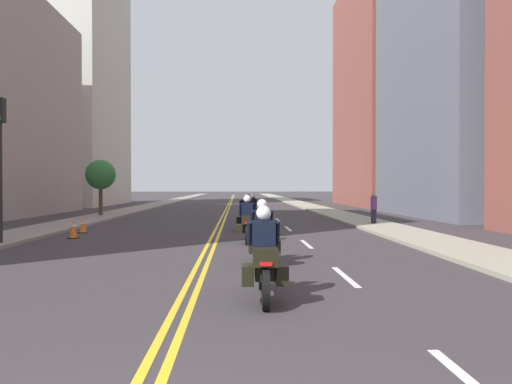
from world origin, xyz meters
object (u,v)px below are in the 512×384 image
Objects in this scene: motorcycle_5 at (250,208)px; traffic_light_near at (0,145)px; motorcycle_3 at (246,216)px; traffic_cone_1 at (73,228)px; street_tree_0 at (101,175)px; motorcycle_2 at (247,224)px; motorcycle_0 at (264,262)px; pedestrian_0 at (374,208)px; traffic_cone_0 at (83,225)px; motorcycle_1 at (263,238)px; motorcycle_4 at (252,212)px.

motorcycle_5 is 16.12m from traffic_light_near.
motorcycle_3 is 7.09m from traffic_cone_1.
traffic_cone_1 is 13.69m from street_tree_0.
motorcycle_2 is 8.54m from traffic_light_near.
pedestrian_0 is (6.33, 15.78, 0.21)m from motorcycle_0.
street_tree_0 is at bearing 134.43° from motorcycle_3.
motorcycle_5 is at bearing 50.38° from traffic_cone_0.
motorcycle_1 is 1.01× the size of motorcycle_5.
motorcycle_5 is at bearing 88.13° from motorcycle_4.
motorcycle_1 is (0.18, 3.97, -0.02)m from motorcycle_0.
traffic_light_near is 2.86× the size of pedestrian_0.
motorcycle_4 is (0.36, 3.98, -0.01)m from motorcycle_3.
motorcycle_0 is 8.68m from motorcycle_2.
motorcycle_0 is 12.29m from traffic_cone_1.
traffic_cone_1 is 0.21× the size of street_tree_0.
traffic_cone_0 is at bearing 75.27° from traffic_light_near.
traffic_light_near is at bearing -86.02° from street_tree_0.
motorcycle_2 is 9.59m from pedestrian_0.
motorcycle_5 is at bearing -13.12° from street_tree_0.
traffic_cone_0 is at bearing -132.92° from motorcycle_5.
motorcycle_5 is at bearing -100.17° from pedestrian_0.
motorcycle_4 is at bearing -93.93° from motorcycle_5.
traffic_light_near reaches higher than motorcycle_0.
street_tree_0 reaches higher than traffic_cone_1.
traffic_cone_1 reaches higher than traffic_cone_0.
motorcycle_4 is 0.43× the size of traffic_light_near.
motorcycle_3 is 3.38× the size of traffic_cone_0.
motorcycle_2 is 4.32m from motorcycle_3.
motorcycle_3 is at bearing 22.20° from traffic_cone_1.
pedestrian_0 is (12.98, 5.45, 0.50)m from traffic_cone_1.
traffic_cone_0 is at bearing 151.26° from motorcycle_2.
motorcycle_5 is at bearing 57.64° from traffic_light_near.
traffic_cone_1 is at bearing -154.41° from motorcycle_3.
traffic_cone_1 is at bearing -78.76° from street_tree_0.
traffic_light_near reaches higher than motorcycle_4.
motorcycle_2 is 1.06× the size of motorcycle_4.
traffic_light_near is at bearing 151.51° from motorcycle_1.
street_tree_0 is at bearing 112.38° from motorcycle_1.
street_tree_0 reaches higher than pedestrian_0.
motorcycle_0 is at bearing 10.65° from pedestrian_0.
street_tree_0 is at bearing 101.77° from traffic_cone_0.
motorcycle_1 is 1.32× the size of pedestrian_0.
street_tree_0 is (-1.09, 15.66, -0.63)m from traffic_light_near.
traffic_light_near is at bearing -134.17° from motorcycle_4.
motorcycle_0 is at bearing -60.84° from traffic_cone_0.
pedestrian_0 is at bearing 48.19° from motorcycle_2.
motorcycle_4 reaches higher than traffic_cone_1.
motorcycle_2 is 2.92× the size of traffic_cone_1.
traffic_cone_1 is (-6.53, 1.65, -0.28)m from motorcycle_2.
traffic_cone_1 is (-6.65, 10.33, -0.29)m from motorcycle_0.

